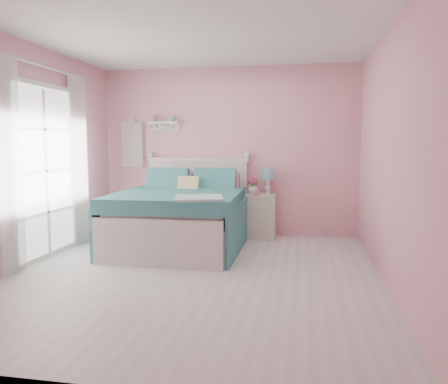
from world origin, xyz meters
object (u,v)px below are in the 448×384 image
(nightstand, at_px, (260,216))
(teacup, at_px, (257,193))
(vase, at_px, (253,189))
(bed, at_px, (181,218))
(table_lamp, at_px, (268,176))

(nightstand, distance_m, teacup, 0.39)
(teacup, bearing_deg, vase, 115.01)
(bed, relative_size, teacup, 22.97)
(nightstand, bearing_deg, vase, 164.67)
(nightstand, xyz_separation_m, table_lamp, (0.10, 0.08, 0.60))
(nightstand, bearing_deg, teacup, -105.47)
(bed, xyz_separation_m, teacup, (0.97, 0.65, 0.29))
(nightstand, height_order, teacup, teacup)
(table_lamp, xyz_separation_m, teacup, (-0.14, -0.23, -0.24))
(bed, relative_size, vase, 13.04)
(nightstand, xyz_separation_m, teacup, (-0.04, -0.14, 0.37))
(nightstand, relative_size, teacup, 7.25)
(nightstand, height_order, table_lamp, table_lamp)
(nightstand, bearing_deg, table_lamp, 39.12)
(bed, distance_m, nightstand, 1.29)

